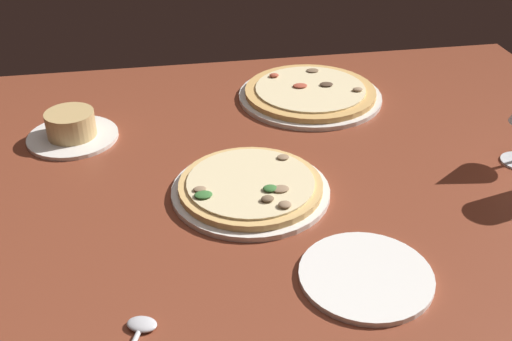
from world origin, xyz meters
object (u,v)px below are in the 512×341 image
object	(u,v)px
pizza_side	(310,93)
ramekin_on_saucer	(72,129)
side_plate	(366,276)
pizza_main	(251,188)
spoon	(139,331)

from	to	relation	value
pizza_side	ramekin_on_saucer	xyz separation A→B (cm)	(-50.75, -9.98, 1.04)
ramekin_on_saucer	side_plate	world-z (taller)	ramekin_on_saucer
pizza_main	pizza_side	world-z (taller)	same
side_plate	ramekin_on_saucer	bearing A→B (deg)	131.70
pizza_side	ramekin_on_saucer	distance (cm)	51.73
side_plate	pizza_side	bearing A→B (deg)	83.42
spoon	side_plate	bearing A→B (deg)	8.96
ramekin_on_saucer	side_plate	size ratio (longest dim) A/B	0.92
pizza_side	side_plate	distance (cm)	59.66
ramekin_on_saucer	side_plate	distance (cm)	66.03
side_plate	spoon	xyz separation A→B (cm)	(-31.83, -5.02, 0.01)
pizza_side	side_plate	size ratio (longest dim) A/B	1.66
pizza_side	pizza_main	bearing A→B (deg)	-118.74
pizza_main	spoon	distance (cm)	34.85
pizza_main	spoon	xyz separation A→B (cm)	(-19.31, -28.99, -0.76)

